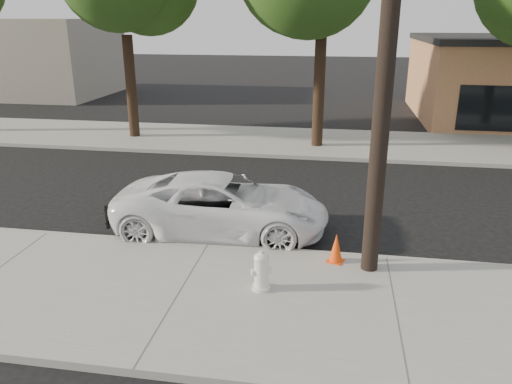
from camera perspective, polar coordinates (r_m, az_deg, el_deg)
ground at (r=13.51m, az=-3.24°, el=-2.75°), size 120.00×120.00×0.00m
near_sidewalk at (r=9.77m, az=-8.81°, el=-11.70°), size 90.00×4.40×0.15m
far_sidewalk at (r=21.49m, az=1.68°, el=5.86°), size 90.00×5.00×0.15m
curb_near at (r=11.62m, az=-5.49°, el=-6.24°), size 90.00×0.12×0.16m
building_far at (r=39.55m, az=-26.63°, el=13.62°), size 14.00×8.00×5.00m
utility_pole at (r=9.55m, az=14.85°, el=16.48°), size 1.40×0.34×9.00m
police_cruiser at (r=12.28m, az=-3.88°, el=-1.46°), size 5.30×2.61×1.45m
fire_hydrant at (r=9.58m, az=0.62°, el=-9.08°), size 0.41×0.37×0.76m
traffic_cone at (r=10.75m, az=9.14°, el=-6.35°), size 0.42×0.42×0.64m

